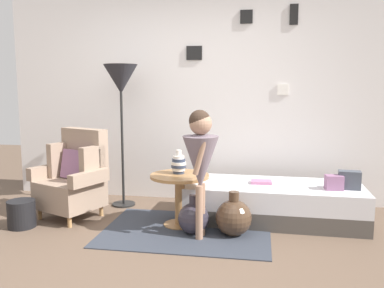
{
  "coord_description": "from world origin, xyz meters",
  "views": [
    {
      "loc": [
        0.85,
        -3.1,
        1.43
      ],
      "look_at": [
        0.15,
        0.95,
        0.85
      ],
      "focal_mm": 37.76,
      "sensor_mm": 36.0,
      "label": 1
    }
  ],
  "objects_px": {
    "book_on_daybed": "(261,182)",
    "demijohn_near": "(194,218)",
    "floor_lamp": "(121,84)",
    "demijohn_far": "(234,217)",
    "vase_striped": "(179,164)",
    "daybed": "(272,202)",
    "side_table": "(180,189)",
    "person_child": "(201,156)",
    "magazine_basket": "(22,214)",
    "armchair": "(75,177)"
  },
  "relations": [
    {
      "from": "daybed",
      "to": "person_child",
      "type": "height_order",
      "value": "person_child"
    },
    {
      "from": "demijohn_far",
      "to": "armchair",
      "type": "bearing_deg",
      "value": 170.23
    },
    {
      "from": "book_on_daybed",
      "to": "demijohn_near",
      "type": "xyz_separation_m",
      "value": [
        -0.65,
        -0.56,
        -0.26
      ]
    },
    {
      "from": "vase_striped",
      "to": "person_child",
      "type": "distance_m",
      "value": 0.49
    },
    {
      "from": "daybed",
      "to": "demijohn_near",
      "type": "bearing_deg",
      "value": -144.22
    },
    {
      "from": "side_table",
      "to": "demijohn_near",
      "type": "distance_m",
      "value": 0.36
    },
    {
      "from": "person_child",
      "to": "book_on_daybed",
      "type": "height_order",
      "value": "person_child"
    },
    {
      "from": "side_table",
      "to": "magazine_basket",
      "type": "distance_m",
      "value": 1.65
    },
    {
      "from": "armchair",
      "to": "person_child",
      "type": "xyz_separation_m",
      "value": [
        1.48,
        -0.43,
        0.35
      ]
    },
    {
      "from": "person_child",
      "to": "demijohn_far",
      "type": "xyz_separation_m",
      "value": [
        0.31,
        0.12,
        -0.61
      ]
    },
    {
      "from": "daybed",
      "to": "person_child",
      "type": "xyz_separation_m",
      "value": [
        -0.68,
        -0.65,
        0.59
      ]
    },
    {
      "from": "demijohn_far",
      "to": "magazine_basket",
      "type": "relative_size",
      "value": 1.56
    },
    {
      "from": "side_table",
      "to": "demijohn_far",
      "type": "bearing_deg",
      "value": -18.26
    },
    {
      "from": "armchair",
      "to": "magazine_basket",
      "type": "bearing_deg",
      "value": -130.88
    },
    {
      "from": "armchair",
      "to": "floor_lamp",
      "type": "bearing_deg",
      "value": 52.04
    },
    {
      "from": "side_table",
      "to": "vase_striped",
      "type": "height_order",
      "value": "vase_striped"
    },
    {
      "from": "armchair",
      "to": "magazine_basket",
      "type": "relative_size",
      "value": 3.46
    },
    {
      "from": "book_on_daybed",
      "to": "daybed",
      "type": "bearing_deg",
      "value": -6.74
    },
    {
      "from": "side_table",
      "to": "book_on_daybed",
      "type": "xyz_separation_m",
      "value": [
        0.83,
        0.35,
        0.02
      ]
    },
    {
      "from": "daybed",
      "to": "floor_lamp",
      "type": "relative_size",
      "value": 1.13
    },
    {
      "from": "vase_striped",
      "to": "floor_lamp",
      "type": "bearing_deg",
      "value": 145.32
    },
    {
      "from": "side_table",
      "to": "floor_lamp",
      "type": "bearing_deg",
      "value": 143.37
    },
    {
      "from": "floor_lamp",
      "to": "armchair",
      "type": "bearing_deg",
      "value": -127.96
    },
    {
      "from": "person_child",
      "to": "book_on_daybed",
      "type": "distance_m",
      "value": 0.95
    },
    {
      "from": "person_child",
      "to": "magazine_basket",
      "type": "distance_m",
      "value": 1.97
    },
    {
      "from": "person_child",
      "to": "magazine_basket",
      "type": "bearing_deg",
      "value": -179.6
    },
    {
      "from": "side_table",
      "to": "book_on_daybed",
      "type": "height_order",
      "value": "side_table"
    },
    {
      "from": "magazine_basket",
      "to": "side_table",
      "type": "bearing_deg",
      "value": 11.39
    },
    {
      "from": "daybed",
      "to": "demijohn_near",
      "type": "relative_size",
      "value": 4.89
    },
    {
      "from": "side_table",
      "to": "magazine_basket",
      "type": "xyz_separation_m",
      "value": [
        -1.59,
        -0.32,
        -0.25
      ]
    },
    {
      "from": "side_table",
      "to": "demijohn_far",
      "type": "xyz_separation_m",
      "value": [
        0.57,
        -0.19,
        -0.21
      ]
    },
    {
      "from": "demijohn_near",
      "to": "demijohn_far",
      "type": "xyz_separation_m",
      "value": [
        0.39,
        0.02,
        0.02
      ]
    },
    {
      "from": "daybed",
      "to": "book_on_daybed",
      "type": "distance_m",
      "value": 0.24
    },
    {
      "from": "side_table",
      "to": "person_child",
      "type": "relative_size",
      "value": 0.5
    },
    {
      "from": "demijohn_far",
      "to": "vase_striped",
      "type": "bearing_deg",
      "value": 157.45
    },
    {
      "from": "floor_lamp",
      "to": "book_on_daybed",
      "type": "xyz_separation_m",
      "value": [
        1.66,
        -0.26,
        -1.05
      ]
    },
    {
      "from": "armchair",
      "to": "floor_lamp",
      "type": "distance_m",
      "value": 1.2
    },
    {
      "from": "side_table",
      "to": "demijohn_near",
      "type": "height_order",
      "value": "side_table"
    },
    {
      "from": "vase_striped",
      "to": "book_on_daybed",
      "type": "distance_m",
      "value": 0.93
    },
    {
      "from": "person_child",
      "to": "vase_striped",
      "type": "bearing_deg",
      "value": 127.8
    },
    {
      "from": "side_table",
      "to": "person_child",
      "type": "distance_m",
      "value": 0.57
    },
    {
      "from": "vase_striped",
      "to": "demijohn_near",
      "type": "xyz_separation_m",
      "value": [
        0.2,
        -0.27,
        -0.48
      ]
    },
    {
      "from": "book_on_daybed",
      "to": "armchair",
      "type": "bearing_deg",
      "value": -173.43
    },
    {
      "from": "side_table",
      "to": "magazine_basket",
      "type": "bearing_deg",
      "value": -168.61
    },
    {
      "from": "armchair",
      "to": "person_child",
      "type": "relative_size",
      "value": 0.79
    },
    {
      "from": "demijohn_far",
      "to": "demijohn_near",
      "type": "bearing_deg",
      "value": -177.03
    },
    {
      "from": "daybed",
      "to": "vase_striped",
      "type": "relative_size",
      "value": 7.8
    },
    {
      "from": "book_on_daybed",
      "to": "floor_lamp",
      "type": "bearing_deg",
      "value": 171.06
    },
    {
      "from": "vase_striped",
      "to": "daybed",
      "type": "bearing_deg",
      "value": 16.39
    },
    {
      "from": "demijohn_near",
      "to": "armchair",
      "type": "bearing_deg",
      "value": 166.77
    }
  ]
}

